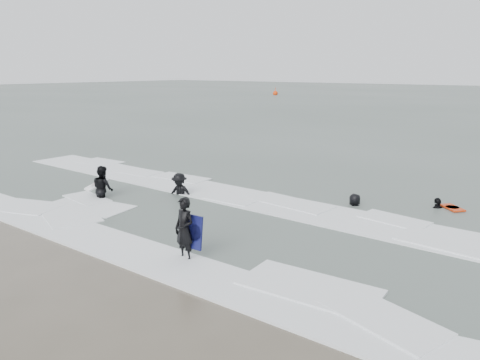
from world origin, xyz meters
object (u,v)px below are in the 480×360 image
Objects in this scene: surfer_centre at (185,260)px; surfer_breaker at (180,196)px; surfer_wading at (104,199)px; buoy at (275,93)px; surfer_right_far at (354,206)px; surfer_right_near at (437,209)px.

surfer_centre is 1.00× the size of surfer_breaker.
buoy is at bearing -50.83° from surfer_wading.
surfer_right_far is (8.74, 5.39, 0.00)m from surfer_wading.
surfer_breaker is at bearing -28.39° from surfer_right_near.
surfer_breaker reaches higher than surfer_right_near.
buoy reaches higher than surfer_wading.
surfer_right_near is at bearing -51.80° from buoy.
surfer_right_far is 80.83m from buoy.
buoy is (-47.49, 65.40, 0.42)m from surfer_right_far.
surfer_right_near is (11.42, 7.04, 0.00)m from surfer_wading.
surfer_breaker is 1.12× the size of buoy.
surfer_wading is 10.27m from surfer_right_far.
buoy is at bearing 104.18° from surfer_breaker.
surfer_wading reaches higher than surfer_right_near.
buoy is at bearing -108.57° from surfer_right_far.
surfer_breaker is at bearing -28.81° from surfer_right_far.
buoy reaches higher than surfer_right_far.
surfer_right_near is 0.96× the size of surfer_right_far.
surfer_breaker is at bearing 141.28° from surfer_centre.
surfer_centre is 1.16× the size of surfer_right_near.
buoy reaches higher than surfer_right_near.
surfer_breaker is at bearing -59.14° from buoy.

